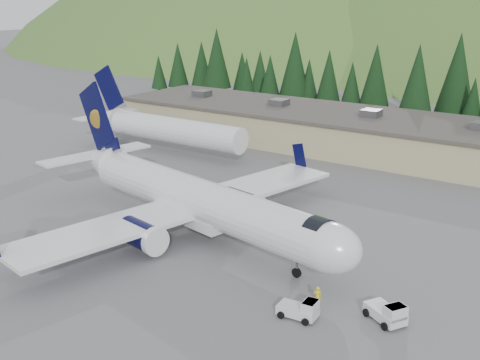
% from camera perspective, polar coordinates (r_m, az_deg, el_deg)
% --- Properties ---
extents(ground, '(600.00, 600.00, 0.00)m').
position_cam_1_polar(ground, '(55.98, -3.53, -5.42)').
color(ground, '#5B5B60').
extents(airliner, '(37.89, 35.78, 12.62)m').
position_cam_1_polar(airliner, '(55.58, -4.33, -1.89)').
color(airliner, white).
rests_on(airliner, ground).
extents(second_airliner, '(27.50, 11.00, 10.05)m').
position_cam_1_polar(second_airliner, '(86.54, -7.54, 4.97)').
color(second_airliner, white).
rests_on(second_airliner, ground).
extents(baggage_tug_a, '(2.87, 1.88, 1.47)m').
position_cam_1_polar(baggage_tug_a, '(42.73, 5.82, -12.12)').
color(baggage_tug_a, silver).
rests_on(baggage_tug_a, ground).
extents(baggage_tug_b, '(3.37, 2.87, 1.61)m').
position_cam_1_polar(baggage_tug_b, '(43.18, 13.84, -12.15)').
color(baggage_tug_b, silver).
rests_on(baggage_tug_b, ground).
extents(terminal_building, '(71.00, 17.00, 6.10)m').
position_cam_1_polar(terminal_building, '(88.80, 9.21, 4.75)').
color(terminal_building, tan).
rests_on(terminal_building, ground).
extents(ramp_worker, '(0.69, 0.59, 1.60)m').
position_cam_1_polar(ramp_worker, '(44.20, 7.36, -10.91)').
color(ramp_worker, yellow).
rests_on(ramp_worker, ground).
extents(tree_line, '(111.45, 17.80, 14.47)m').
position_cam_1_polar(tree_line, '(107.18, 15.92, 8.98)').
color(tree_line, black).
rests_on(tree_line, ground).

